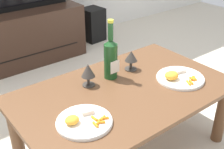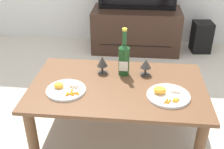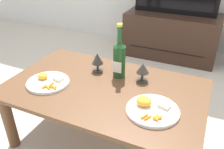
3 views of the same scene
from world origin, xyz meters
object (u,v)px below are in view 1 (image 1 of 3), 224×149
Objects in this scene: dinner_plate_left at (84,121)px; wine_bottle at (111,57)px; tv_stand at (27,35)px; goblet_right at (131,57)px; dinner_plate_right at (179,77)px; goblet_left at (88,72)px; dining_table at (124,101)px; floor_speaker at (93,24)px.

wine_bottle is at bearing 36.23° from dinner_plate_left.
goblet_right reaches higher than tv_stand.
dinner_plate_right is at bearing -62.48° from goblet_right.
goblet_left is at bearing 179.78° from wine_bottle.
dining_table is 1.16× the size of tv_stand.
dining_table is at bearing -93.49° from tv_stand.
floor_speaker is 1.39× the size of dinner_plate_left.
goblet_right reaches higher than floor_speaker.
dinner_plate_left is at bearing -143.77° from wine_bottle.
floor_speaker is at bearing 64.03° from goblet_right.
floor_speaker is at bearing 60.95° from dining_table.
dinner_plate_right is at bearing -18.04° from dining_table.
tv_stand is at bearing 97.89° from dinner_plate_right.
dining_table is at bearing -100.75° from wine_bottle.
tv_stand is 2.93× the size of wine_bottle.
wine_bottle is at bearing -179.78° from goblet_right.
dinner_plate_right reaches higher than floor_speaker.
wine_bottle is 0.41m from dinner_plate_right.
goblet_right reaches higher than dinner_plate_left.
floor_speaker is 1.77m from goblet_left.
goblet_left reaches higher than dining_table.
goblet_right is 0.59m from dinner_plate_left.
floor_speaker is 1.69m from wine_bottle.
goblet_left is 0.35m from dinner_plate_left.
wine_bottle is at bearing -126.07° from floor_speaker.
dining_table is at bearing -51.85° from goblet_left.
floor_speaker is 1.32× the size of dinner_plate_right.
goblet_left is 1.07× the size of goblet_right.
goblet_left is at bearing 52.14° from dinner_plate_left.
floor_speaker is at bearing 2.06° from tv_stand.
goblet_left is (-0.16, 0.00, -0.04)m from wine_bottle.
goblet_right is at bearing 117.52° from dinner_plate_right.
wine_bottle reaches higher than dinner_plate_right.
wine_bottle reaches higher than dinner_plate_left.
wine_bottle reaches higher than floor_speaker.
goblet_right is (0.09, -1.39, 0.26)m from tv_stand.
dinner_plate_right is (0.23, -1.65, 0.19)m from tv_stand.
dinner_plate_right is at bearing -30.55° from goblet_left.
goblet_right is (0.31, 0.00, -0.00)m from goblet_left.
tv_stand is 1.42m from wine_bottle.
floor_speaker is (0.78, 0.03, -0.07)m from tv_stand.
goblet_right is at bearing 0.00° from goblet_left.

